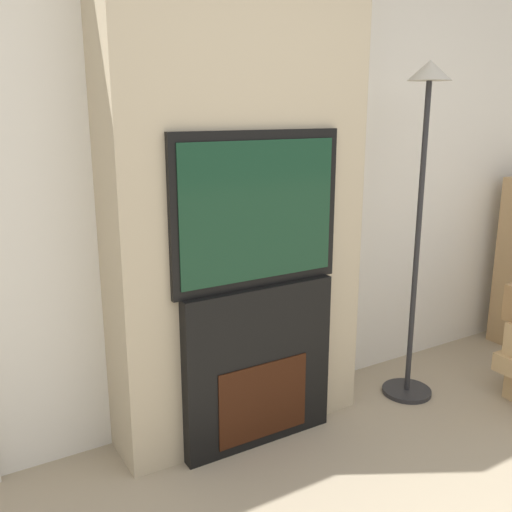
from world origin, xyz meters
The scene contains 5 objects.
wall_back centered at (0.00, 2.03, 1.35)m, with size 6.00×0.06×2.70m.
chimney_breast centered at (0.00, 1.83, 1.35)m, with size 1.28×0.33×2.70m.
fireplace centered at (0.00, 1.66, 0.40)m, with size 0.79×0.15×0.81m.
television centered at (0.00, 1.66, 1.17)m, with size 0.87×0.07×0.72m.
floor_lamp centered at (1.01, 1.61, 1.23)m, with size 0.28×0.28×1.86m.
Camera 1 is at (-1.33, -0.53, 1.62)m, focal length 40.00 mm.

